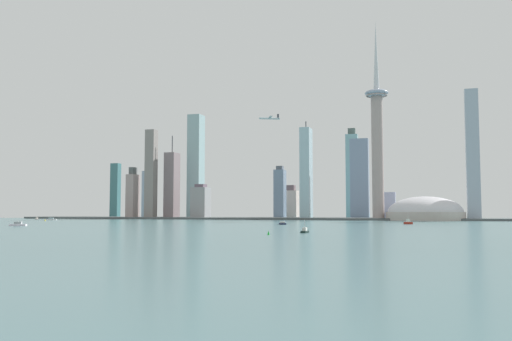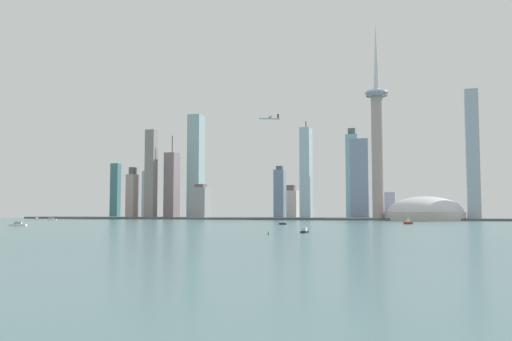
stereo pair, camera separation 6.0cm
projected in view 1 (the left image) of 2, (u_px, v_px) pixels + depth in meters
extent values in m
cube|color=#555A5B|center=(256.00, 218.00, 833.92)|extent=(792.03, 73.97, 3.00)
cylinder|color=#A99691|center=(378.00, 156.00, 772.81)|extent=(16.36, 16.36, 179.85)
ellipsoid|color=#95A3BB|center=(377.00, 93.00, 779.30)|extent=(33.05, 33.05, 10.14)
torus|color=#A99691|center=(377.00, 96.00, 779.05)|extent=(30.12, 30.12, 2.03)
cone|color=silver|center=(376.00, 55.00, 783.28)|extent=(8.18, 8.18, 99.82)
cylinder|color=beige|center=(425.00, 216.00, 751.07)|extent=(105.13, 105.13, 11.56)
ellipsoid|color=silver|center=(425.00, 212.00, 751.49)|extent=(99.87, 99.87, 42.48)
cube|color=#748AA6|center=(360.00, 179.00, 840.48)|extent=(27.81, 16.05, 123.26)
cube|color=#99ABC0|center=(147.00, 194.00, 995.03)|extent=(14.73, 12.09, 84.93)
cube|color=#A2C4CF|center=(306.00, 174.00, 817.72)|extent=(14.66, 25.83, 136.51)
cylinder|color=#4C4C51|center=(306.00, 125.00, 823.03)|extent=(1.60, 1.60, 10.43)
cube|color=gray|center=(201.00, 203.00, 872.31)|extent=(24.73, 26.69, 50.15)
cube|color=#63515F|center=(201.00, 186.00, 874.30)|extent=(14.84, 16.02, 4.96)
cube|color=beige|center=(291.00, 205.00, 901.99)|extent=(23.87, 20.89, 46.10)
cube|color=#645155|center=(291.00, 188.00, 903.97)|extent=(14.32, 12.54, 8.90)
cube|color=#8FB1B5|center=(196.00, 167.00, 938.60)|extent=(22.10, 25.82, 176.94)
cube|color=gray|center=(151.00, 174.00, 876.46)|extent=(15.66, 14.83, 142.51)
cube|color=#77A8AD|center=(352.00, 176.00, 895.23)|extent=(19.38, 14.51, 137.78)
cube|color=#4D5D58|center=(352.00, 131.00, 900.58)|extent=(11.63, 8.70, 10.08)
cube|color=#3E7276|center=(115.00, 191.00, 987.53)|extent=(15.14, 12.23, 98.07)
cube|color=#99A2C0|center=(388.00, 206.00, 817.52)|extent=(22.24, 16.75, 40.66)
cube|color=#AA9490|center=(133.00, 197.00, 894.61)|extent=(14.04, 21.42, 72.08)
cube|color=#555959|center=(133.00, 171.00, 897.64)|extent=(8.43, 12.85, 11.75)
cube|color=slate|center=(172.00, 186.00, 887.59)|extent=(17.68, 24.12, 106.59)
cylinder|color=#4C4C51|center=(172.00, 144.00, 892.46)|extent=(1.60, 1.60, 28.19)
cube|color=#7086A0|center=(280.00, 194.00, 866.54)|extent=(16.19, 19.21, 77.58)
cube|color=#565C67|center=(280.00, 168.00, 869.56)|extent=(9.71, 11.53, 6.12)
cube|color=#9CABBC|center=(473.00, 155.00, 741.12)|extent=(17.22, 16.00, 177.79)
cube|color=#121936|center=(283.00, 224.00, 536.59)|extent=(11.20, 17.41, 1.37)
cube|color=silver|center=(283.00, 222.00, 536.70)|extent=(6.29, 8.19, 1.59)
cube|color=black|center=(305.00, 232.00, 337.77)|extent=(3.58, 8.88, 1.23)
cube|color=silver|center=(305.00, 229.00, 337.89)|extent=(2.39, 3.95, 2.12)
cylinder|color=silver|center=(305.00, 223.00, 338.14)|extent=(0.24, 0.24, 4.81)
cube|color=white|center=(37.00, 219.00, 795.48)|extent=(9.69, 7.85, 1.96)
cube|color=beige|center=(37.00, 218.00, 795.62)|extent=(4.69, 4.10, 1.97)
cylinder|color=silver|center=(37.00, 216.00, 795.84)|extent=(0.24, 0.24, 4.01)
cube|color=white|center=(51.00, 220.00, 778.13)|extent=(16.20, 12.16, 1.33)
cube|color=#8CA4A9|center=(51.00, 218.00, 778.25)|extent=(7.83, 6.71, 2.09)
cylinder|color=silver|center=(51.00, 217.00, 778.44)|extent=(0.24, 0.24, 3.13)
cube|color=white|center=(18.00, 225.00, 485.55)|extent=(15.13, 8.22, 1.69)
cube|color=#A3A7A9|center=(18.00, 223.00, 485.69)|extent=(6.97, 4.57, 2.14)
cylinder|color=silver|center=(18.00, 220.00, 485.90)|extent=(0.24, 0.24, 3.73)
cube|color=#AA2A1B|center=(408.00, 223.00, 547.89)|extent=(9.06, 4.62, 2.14)
cube|color=silver|center=(408.00, 221.00, 548.07)|extent=(4.14, 2.79, 2.85)
cylinder|color=silver|center=(408.00, 216.00, 548.39)|extent=(0.24, 0.24, 5.82)
cone|color=yellow|center=(45.00, 220.00, 709.85)|extent=(1.98, 1.98, 2.48)
cone|color=green|center=(269.00, 233.00, 312.06)|extent=(1.46, 1.46, 2.29)
cylinder|color=silver|center=(270.00, 118.00, 753.22)|extent=(25.83, 14.58, 2.88)
sphere|color=silver|center=(260.00, 118.00, 751.21)|extent=(2.88, 2.88, 2.88)
cube|color=silver|center=(270.00, 117.00, 753.31)|extent=(14.47, 24.72, 0.50)
cube|color=silver|center=(278.00, 118.00, 754.93)|extent=(6.17, 9.19, 0.40)
cube|color=#2D333D|center=(278.00, 116.00, 755.19)|extent=(2.43, 1.53, 5.00)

